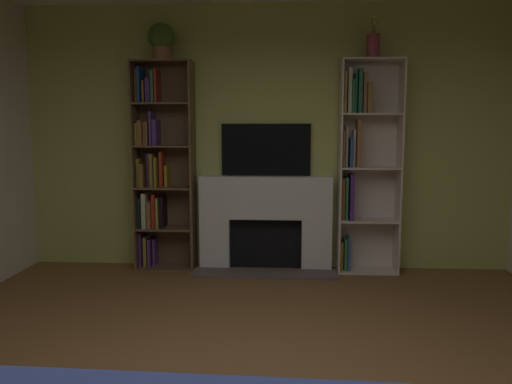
# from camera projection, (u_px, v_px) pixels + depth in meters

# --- Properties ---
(wall_back_accent) EXTENTS (5.41, 0.06, 2.87)m
(wall_back_accent) POSITION_uv_depth(u_px,v_px,m) (266.00, 138.00, 5.45)
(wall_back_accent) COLOR #BFC566
(wall_back_accent) RESTS_ON ground_plane
(fireplace) EXTENTS (1.54, 0.52, 1.03)m
(fireplace) POSITION_uv_depth(u_px,v_px,m) (266.00, 221.00, 5.42)
(fireplace) COLOR white
(fireplace) RESTS_ON ground_plane
(tv) EXTENTS (0.97, 0.06, 0.57)m
(tv) POSITION_uv_depth(u_px,v_px,m) (266.00, 150.00, 5.40)
(tv) COLOR black
(tv) RESTS_ON fireplace
(bookshelf_left) EXTENTS (0.64, 0.31, 2.25)m
(bookshelf_left) POSITION_uv_depth(u_px,v_px,m) (158.00, 168.00, 5.42)
(bookshelf_left) COLOR brown
(bookshelf_left) RESTS_ON ground_plane
(bookshelf_right) EXTENTS (0.64, 0.30, 2.25)m
(bookshelf_right) POSITION_uv_depth(u_px,v_px,m) (362.00, 161.00, 5.28)
(bookshelf_right) COLOR beige
(bookshelf_right) RESTS_ON ground_plane
(potted_plant) EXTENTS (0.28, 0.28, 0.39)m
(potted_plant) POSITION_uv_depth(u_px,v_px,m) (161.00, 40.00, 5.20)
(potted_plant) COLOR #AC6D4F
(potted_plant) RESTS_ON bookshelf_left
(vase_with_flowers) EXTENTS (0.14, 0.14, 0.45)m
(vase_with_flowers) POSITION_uv_depth(u_px,v_px,m) (373.00, 44.00, 5.08)
(vase_with_flowers) COLOR #973B52
(vase_with_flowers) RESTS_ON bookshelf_right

